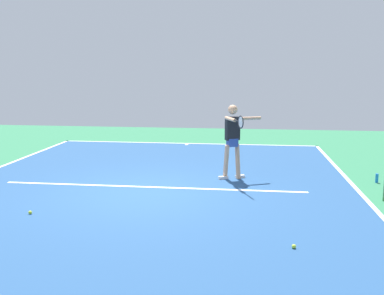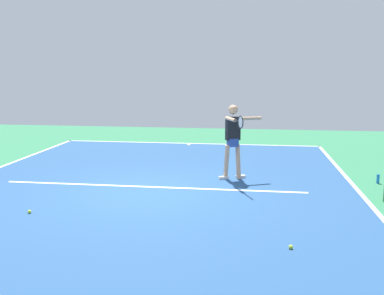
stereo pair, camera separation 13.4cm
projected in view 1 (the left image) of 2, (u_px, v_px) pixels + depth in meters
ground_plane at (147, 193)px, 9.56m from camera, size 22.08×22.08×0.00m
court_surface at (147, 192)px, 9.56m from camera, size 9.45×13.38×0.00m
court_line_baseline_near at (188, 143)px, 16.05m from camera, size 9.45×0.10×0.01m
court_line_sideline_left at (367, 200)px, 8.99m from camera, size 0.10×13.38×0.01m
court_line_service at (152, 187)px, 10.01m from camera, size 7.08×0.10×0.01m
court_line_centre_mark at (187, 144)px, 15.85m from camera, size 0.10×0.30×0.01m
tennis_player at (233, 136)px, 10.61m from camera, size 1.03×1.39×1.85m
tennis_ball_centre_court at (237, 155)px, 13.69m from camera, size 0.07×0.07×0.07m
tennis_ball_near_service_line at (30, 212)px, 8.12m from camera, size 0.07×0.07×0.07m
tennis_ball_by_baseline at (294, 246)px, 6.55m from camera, size 0.07×0.07×0.07m
water_bottle at (377, 178)px, 10.40m from camera, size 0.07×0.07×0.22m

